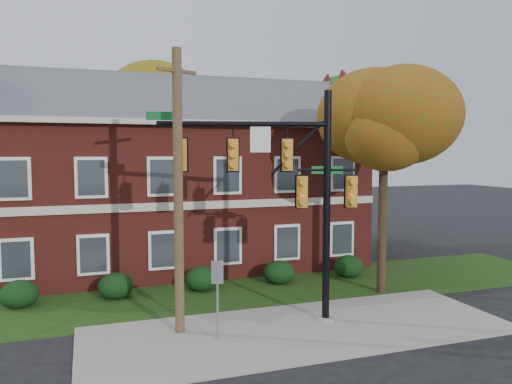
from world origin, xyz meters
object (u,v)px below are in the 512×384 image
object	(u,v)px
hedge_right	(279,272)
tree_far_rear	(176,107)
hedge_far_right	(349,266)
hedge_far_left	(19,294)
traffic_signal	(285,180)
hedge_left	(116,286)
hedge_center	(202,279)
sign_post	(217,287)
tree_near_right	(391,132)
tree_right_rear	(363,114)
utility_pole	(178,192)
apartment_building	(178,169)

from	to	relation	value
hedge_right	tree_far_rear	distance (m)	15.66
tree_far_rear	hedge_far_right	bearing A→B (deg)	-66.63
hedge_far_left	traffic_signal	world-z (taller)	traffic_signal
hedge_left	hedge_far_right	bearing A→B (deg)	0.00
hedge_left	hedge_center	distance (m)	3.50
hedge_far_left	sign_post	distance (m)	8.51
hedge_far_left	tree_far_rear	bearing A→B (deg)	57.50
tree_near_right	tree_far_rear	xyz separation A→B (m)	(-5.88, 15.93, 2.17)
tree_right_rear	tree_far_rear	world-z (taller)	tree_far_rear
hedge_far_left	utility_pole	size ratio (longest dim) A/B	0.15
hedge_center	hedge_right	world-z (taller)	same
apartment_building	hedge_center	world-z (taller)	apartment_building
apartment_building	traffic_signal	bearing A→B (deg)	-80.01
apartment_building	sign_post	size ratio (longest dim) A/B	7.42
hedge_far_right	tree_far_rear	world-z (taller)	tree_far_rear
tree_near_right	tree_right_rear	xyz separation A→B (m)	(4.09, 8.95, 1.45)
tree_near_right	tree_right_rear	world-z (taller)	tree_right_rear
apartment_building	utility_pole	distance (m)	10.12
hedge_right	hedge_left	bearing A→B (deg)	180.00
apartment_building	hedge_far_right	size ratio (longest dim) A/B	13.43
tree_far_rear	utility_pole	size ratio (longest dim) A/B	1.27
hedge_far_left	utility_pole	bearing A→B (deg)	-42.05
apartment_building	hedge_right	size ratio (longest dim) A/B	13.43
hedge_right	hedge_far_right	world-z (taller)	same
apartment_building	utility_pole	size ratio (longest dim) A/B	2.08
hedge_right	tree_near_right	world-z (taller)	tree_near_right
apartment_building	tree_near_right	size ratio (longest dim) A/B	2.19
tree_far_rear	tree_near_right	bearing A→B (deg)	-69.73
hedge_center	sign_post	bearing A→B (deg)	-97.99
hedge_far_right	sign_post	distance (m)	9.73
sign_post	hedge_far_right	bearing A→B (deg)	52.87
utility_pole	tree_far_rear	bearing A→B (deg)	56.92
hedge_far_left	hedge_left	distance (m)	3.50
hedge_left	tree_far_rear	world-z (taller)	tree_far_rear
tree_far_rear	sign_post	xyz separation A→B (m)	(-2.14, -18.79, -7.12)
apartment_building	sign_post	xyz separation A→B (m)	(-0.80, -10.95, -3.27)
tree_far_rear	apartment_building	bearing A→B (deg)	-99.71
tree_far_rear	sign_post	size ratio (longest dim) A/B	4.55
hedge_far_left	tree_right_rear	bearing A→B (deg)	18.45
apartment_building	hedge_far_left	bearing A→B (deg)	-143.11
hedge_left	sign_post	bearing A→B (deg)	-64.65
hedge_left	hedge_center	xyz separation A→B (m)	(3.50, 0.00, 0.00)
apartment_building	tree_near_right	distance (m)	10.97
hedge_left	traffic_signal	xyz separation A→B (m)	(5.28, -4.85, 4.37)
hedge_left	tree_near_right	distance (m)	12.68
hedge_far_left	hedge_far_right	bearing A→B (deg)	0.00
tree_near_right	utility_pole	distance (m)	9.44
tree_near_right	traffic_signal	size ratio (longest dim) A/B	1.09
apartment_building	utility_pole	xyz separation A→B (m)	(-1.79, -9.95, -0.40)
tree_right_rear	tree_far_rear	distance (m)	12.20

